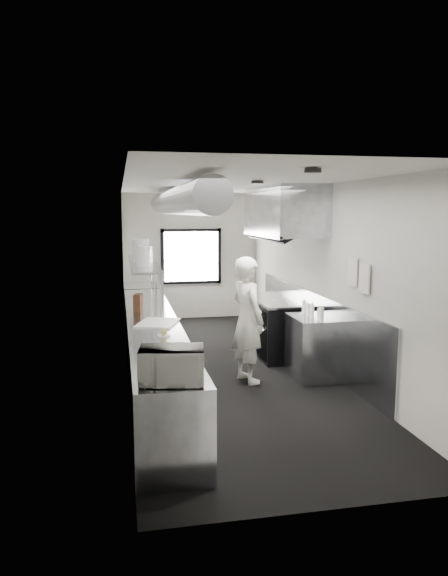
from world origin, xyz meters
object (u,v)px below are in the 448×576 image
bottle_station (314,347)px  small_plate (164,336)px  plate_stack_b (145,255)px  far_work_table (142,306)px  line_cook (248,320)px  deli_tub_b (155,355)px  squeeze_bottle_a (322,314)px  squeeze_bottle_e (304,307)px  cutting_board (158,323)px  squeeze_bottle_c (312,311)px  deli_tub_a (147,364)px  exhaust_hood (283,212)px  plate_stack_c (141,250)px  prep_counter (153,352)px  microwave (172,365)px  squeeze_bottle_b (319,314)px  pass_shelf (144,264)px  plate_stack_d (140,249)px  squeeze_bottle_d (308,310)px  knife_block (138,303)px  plate_stack_a (143,257)px  range (278,326)px

bottle_station → small_plate: (-2.22, -0.77, 0.46)m
plate_stack_b → far_work_table: bearing=89.2°
line_cook → deli_tub_b: size_ratio=13.35×
line_cook → squeeze_bottle_a: 1.03m
small_plate → squeeze_bottle_e: (2.16, 1.04, 0.09)m
small_plate → cutting_board: bearing=91.6°
squeeze_bottle_c → deli_tub_a: bearing=-139.6°
line_cook → deli_tub_b: 2.29m
exhaust_hood → plate_stack_c: bearing=169.5°
prep_counter → microwave: bearing=-90.1°
far_work_table → squeeze_bottle_b: size_ratio=7.56×
bottle_station → plate_stack_b: size_ratio=3.10×
prep_counter → deli_tub_a: deli_tub_a is taller
far_work_table → exhaust_hood: bearing=-48.1°
plate_stack_c → squeeze_bottle_b: size_ratio=2.37×
pass_shelf → exhaust_hood: bearing=-7.5°
deli_tub_b → squeeze_bottle_b: 2.86m
plate_stack_b → squeeze_bottle_e: 2.59m
small_plate → deli_tub_a: bearing=-101.6°
small_plate → cutting_board: cutting_board is taller
squeeze_bottle_a → squeeze_bottle_c: 0.29m
plate_stack_c → squeeze_bottle_c: plate_stack_c is taller
plate_stack_d → deli_tub_a: bearing=-91.6°
pass_shelf → squeeze_bottle_d: (2.27, -1.59, -0.55)m
knife_block → plate_stack_b: size_ratio=0.89×
exhaust_hood → far_work_table: exhaust_hood is taller
plate_stack_a → squeeze_bottle_e: plate_stack_a is taller
deli_tub_b → squeeze_bottle_c: 2.91m
pass_shelf → plate_stack_c: bearing=103.8°
bottle_station → squeeze_bottle_b: squeeze_bottle_b is taller
prep_counter → squeeze_bottle_a: (2.27, -0.51, 0.55)m
microwave → plate_stack_d: 4.92m
bottle_station → cutting_board: 2.29m
line_cook → microwave: (-1.32, -2.58, 0.17)m
pass_shelf → plate_stack_a: bearing=-93.3°
microwave → exhaust_hood: bearing=68.5°
deli_tub_a → squeeze_bottle_a: bearing=36.0°
plate_stack_b → plate_stack_c: plate_stack_c is taller
exhaust_hood → plate_stack_d: (-2.32, 0.94, -0.65)m
range → plate_stack_c: size_ratio=4.24×
pass_shelf → microwave: (0.04, -4.23, -0.48)m
prep_counter → squeeze_bottle_e: squeeze_bottle_e is taller
line_cook → deli_tub_a: 2.63m
exhaust_hood → small_plate: 3.41m
range → bottle_station: size_ratio=1.78×
knife_block → plate_stack_d: 1.56m
small_plate → squeeze_bottle_a: squeeze_bottle_a is taller
line_cook → deli_tub_b: line_cook is taller
line_cook → cutting_board: (-1.26, -0.07, 0.02)m
cutting_board → squeeze_bottle_e: 2.20m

